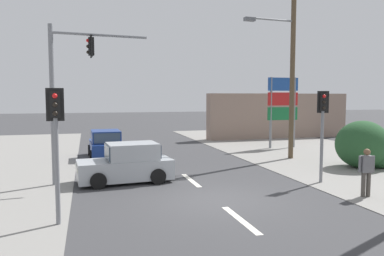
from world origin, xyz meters
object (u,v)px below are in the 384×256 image
object	(u,v)px
traffic_signal_mast	(67,84)
shopping_plaza_sign	(283,102)
utility_pole_midground_right	(291,57)
hatchback_receding_far	(127,164)
pedestrian_at_kerb	(366,170)
pedestal_signal_right_kerb	(323,121)
pedestal_signal_left_kerb	(56,133)
hatchback_oncoming_mid	(106,145)

from	to	relation	value
traffic_signal_mast	shopping_plaza_sign	xyz separation A→B (m)	(12.95, 6.94, -0.85)
utility_pole_midground_right	hatchback_receding_far	xyz separation A→B (m)	(-8.97, -3.21, -4.73)
hatchback_receding_far	pedestrian_at_kerb	world-z (taller)	pedestrian_at_kerb
shopping_plaza_sign	hatchback_receding_far	xyz separation A→B (m)	(-10.79, -7.17, -2.28)
traffic_signal_mast	shopping_plaza_sign	size ratio (longest dim) A/B	1.30
utility_pole_midground_right	pedestrian_at_kerb	world-z (taller)	utility_pole_midground_right
utility_pole_midground_right	traffic_signal_mast	bearing A→B (deg)	-165.02
utility_pole_midground_right	hatchback_receding_far	size ratio (longest dim) A/B	2.71
pedestal_signal_right_kerb	pedestal_signal_left_kerb	bearing A→B (deg)	-166.19
traffic_signal_mast	hatchback_oncoming_mid	bearing A→B (deg)	74.74
traffic_signal_mast	hatchback_receding_far	size ratio (longest dim) A/B	1.60
shopping_plaza_sign	pedestal_signal_left_kerb	bearing A→B (deg)	-138.09
utility_pole_midground_right	pedestal_signal_left_kerb	bearing A→B (deg)	-145.40
traffic_signal_mast	pedestrian_at_kerb	bearing A→B (deg)	-25.99
hatchback_receding_far	pedestrian_at_kerb	xyz separation A→B (m)	(7.40, -4.43, 0.22)
pedestrian_at_kerb	shopping_plaza_sign	bearing A→B (deg)	73.71
hatchback_oncoming_mid	pedestal_signal_left_kerb	bearing A→B (deg)	-99.13
utility_pole_midground_right	pedestal_signal_right_kerb	xyz separation A→B (m)	(-1.74, -5.41, -3.02)
pedestal_signal_right_kerb	hatchback_oncoming_mid	bearing A→B (deg)	132.73
traffic_signal_mast	hatchback_receding_far	bearing A→B (deg)	-6.09
pedestal_signal_left_kerb	pedestal_signal_right_kerb	bearing A→B (deg)	13.81
hatchback_receding_far	pedestrian_at_kerb	distance (m)	8.63
shopping_plaza_sign	hatchback_receding_far	world-z (taller)	shopping_plaza_sign
shopping_plaza_sign	traffic_signal_mast	bearing A→B (deg)	-151.80
hatchback_receding_far	pedestrian_at_kerb	size ratio (longest dim) A/B	2.30
shopping_plaza_sign	pedestal_signal_right_kerb	bearing A→B (deg)	-110.78
pedestal_signal_right_kerb	shopping_plaza_sign	distance (m)	10.04
utility_pole_midground_right	hatchback_oncoming_mid	size ratio (longest dim) A/B	2.75
hatchback_receding_far	hatchback_oncoming_mid	distance (m)	6.22
utility_pole_midground_right	pedestal_signal_right_kerb	distance (m)	6.43
shopping_plaza_sign	hatchback_receding_far	distance (m)	13.16
pedestal_signal_right_kerb	shopping_plaza_sign	world-z (taller)	shopping_plaza_sign
pedestal_signal_left_kerb	hatchback_oncoming_mid	xyz separation A→B (m)	(1.72, 10.73, -1.71)
utility_pole_midground_right	pedestrian_at_kerb	xyz separation A→B (m)	(-1.57, -7.64, -4.51)
pedestal_signal_left_kerb	shopping_plaza_sign	distance (m)	17.54
traffic_signal_mast	hatchback_oncoming_mid	world-z (taller)	traffic_signal_mast
traffic_signal_mast	pedestal_signal_left_kerb	world-z (taller)	traffic_signal_mast
traffic_signal_mast	utility_pole_midground_right	bearing A→B (deg)	14.98
traffic_signal_mast	hatchback_oncoming_mid	distance (m)	6.94
shopping_plaza_sign	pedestrian_at_kerb	xyz separation A→B (m)	(-3.39, -11.60, -2.06)
pedestal_signal_right_kerb	shopping_plaza_sign	size ratio (longest dim) A/B	0.77
shopping_plaza_sign	hatchback_oncoming_mid	distance (m)	11.59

